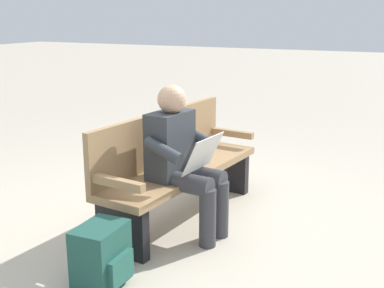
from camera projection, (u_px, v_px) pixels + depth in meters
The scene contains 4 objects.
ground_plane at pixel (183, 217), 4.25m from camera, with size 40.00×40.00×0.00m, color #B7AD99.
bench_near at pixel (176, 165), 4.16m from camera, with size 1.84×0.66×0.90m.
person_seated at pixel (182, 157), 3.79m from camera, with size 0.60×0.60×1.18m.
backpack at pixel (102, 256), 3.14m from camera, with size 0.36×0.30×0.41m.
Camera 1 is at (3.51, 1.80, 1.70)m, focal length 46.22 mm.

